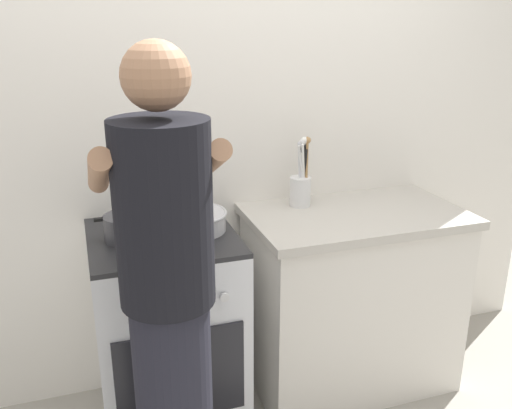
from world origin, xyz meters
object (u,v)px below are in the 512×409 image
(person, at_px, (169,310))
(pot, at_px, (127,227))
(utensil_crock, at_px, (301,184))
(mixing_bowl, at_px, (194,220))
(stove_range, at_px, (168,330))

(person, bearing_deg, pot, 97.48)
(pot, xyz_separation_m, person, (0.07, -0.55, -0.09))
(utensil_crock, bearing_deg, mixing_bowl, -163.90)
(mixing_bowl, xyz_separation_m, utensil_crock, (0.55, 0.16, 0.06))
(stove_range, xyz_separation_m, utensil_crock, (0.69, 0.17, 0.56))
(stove_range, relative_size, mixing_bowl, 3.25)
(stove_range, xyz_separation_m, person, (-0.07, -0.55, 0.41))
(mixing_bowl, height_order, person, person)
(stove_range, height_order, utensil_crock, utensil_crock)
(utensil_crock, distance_m, person, 1.05)
(pot, relative_size, utensil_crock, 0.74)
(pot, xyz_separation_m, mixing_bowl, (0.28, 0.01, -0.01))
(stove_range, distance_m, person, 0.69)
(utensil_crock, bearing_deg, person, -136.50)
(person, bearing_deg, stove_range, 82.91)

